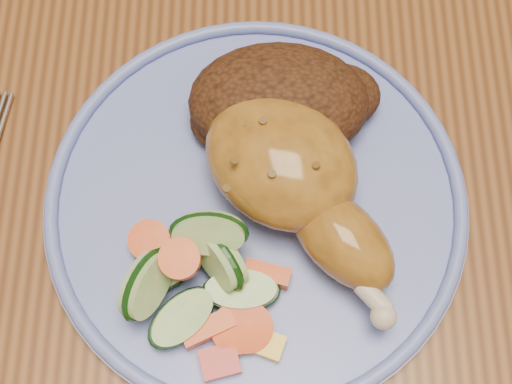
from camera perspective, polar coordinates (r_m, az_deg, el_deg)
ground at (r=1.25m, az=2.76°, el=-11.02°), size 4.00×4.00×0.00m
dining_table at (r=0.62m, az=5.52°, el=1.08°), size 0.90×1.40×0.75m
plate at (r=0.51m, az=0.00°, el=-0.89°), size 0.30×0.30×0.01m
plate_rim at (r=0.50m, az=0.00°, el=-0.43°), size 0.30×0.30×0.01m
chicken_leg at (r=0.48m, az=3.18°, el=1.01°), size 0.16×0.18×0.06m
rice_pilaf at (r=0.51m, az=2.13°, el=7.16°), size 0.14×0.09×0.06m
vegetable_pile at (r=0.47m, az=-4.54°, el=-7.18°), size 0.12×0.11×0.06m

